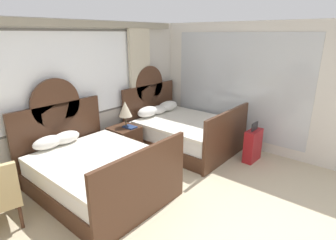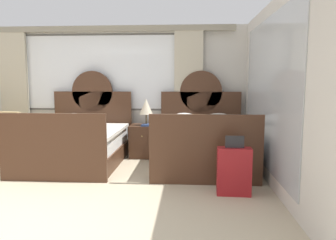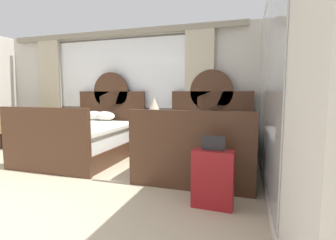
{
  "view_description": "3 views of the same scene",
  "coord_description": "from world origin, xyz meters",
  "px_view_note": "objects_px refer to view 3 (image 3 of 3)",
  "views": [
    {
      "loc": [
        -2.34,
        -0.64,
        2.46
      ],
      "look_at": [
        1.38,
        2.46,
        0.89
      ],
      "focal_mm": 28.55,
      "sensor_mm": 36.0,
      "label": 1
    },
    {
      "loc": [
        1.91,
        -2.99,
        1.54
      ],
      "look_at": [
        1.55,
        2.43,
        0.86
      ],
      "focal_mm": 33.83,
      "sensor_mm": 36.0,
      "label": 2
    },
    {
      "loc": [
        2.85,
        -1.53,
        1.27
      ],
      "look_at": [
        1.52,
        2.75,
        0.79
      ],
      "focal_mm": 26.94,
      "sensor_mm": 36.0,
      "label": 3
    }
  ],
  "objects_px": {
    "armchair_by_window_left": "(41,127)",
    "armchair_by_window_centre": "(14,126)",
    "nightstand_between_beds": "(152,139)",
    "table_lamp_on_nightstand": "(154,106)",
    "bed_near_mirror": "(203,145)",
    "suitcase_on_floor": "(213,179)",
    "armchair_by_window_right": "(14,126)",
    "book_on_nightstand": "(153,123)",
    "bed_near_window": "(86,138)"
  },
  "relations": [
    {
      "from": "bed_near_window",
      "to": "book_on_nightstand",
      "type": "height_order",
      "value": "bed_near_window"
    },
    {
      "from": "armchair_by_window_left",
      "to": "bed_near_mirror",
      "type": "bearing_deg",
      "value": -3.75
    },
    {
      "from": "nightstand_between_beds",
      "to": "suitcase_on_floor",
      "type": "bearing_deg",
      "value": -54.07
    },
    {
      "from": "bed_near_mirror",
      "to": "suitcase_on_floor",
      "type": "relative_size",
      "value": 2.64
    },
    {
      "from": "nightstand_between_beds",
      "to": "armchair_by_window_right",
      "type": "xyz_separation_m",
      "value": [
        -3.28,
        -0.36,
        0.18
      ]
    },
    {
      "from": "book_on_nightstand",
      "to": "armchair_by_window_centre",
      "type": "relative_size",
      "value": 0.27
    },
    {
      "from": "table_lamp_on_nightstand",
      "to": "armchair_by_window_left",
      "type": "distance_m",
      "value": 2.65
    },
    {
      "from": "armchair_by_window_centre",
      "to": "suitcase_on_floor",
      "type": "bearing_deg",
      "value": -19.81
    },
    {
      "from": "armchair_by_window_centre",
      "to": "nightstand_between_beds",
      "type": "bearing_deg",
      "value": 6.22
    },
    {
      "from": "table_lamp_on_nightstand",
      "to": "book_on_nightstand",
      "type": "bearing_deg",
      "value": -82.01
    },
    {
      "from": "bed_near_mirror",
      "to": "armchair_by_window_left",
      "type": "relative_size",
      "value": 2.23
    },
    {
      "from": "book_on_nightstand",
      "to": "armchair_by_window_centre",
      "type": "bearing_deg",
      "value": -175.7
    },
    {
      "from": "bed_near_window",
      "to": "armchair_by_window_left",
      "type": "distance_m",
      "value": 1.39
    },
    {
      "from": "armchair_by_window_centre",
      "to": "suitcase_on_floor",
      "type": "distance_m",
      "value": 5.13
    },
    {
      "from": "armchair_by_window_centre",
      "to": "book_on_nightstand",
      "type": "bearing_deg",
      "value": 4.3
    },
    {
      "from": "armchair_by_window_left",
      "to": "suitcase_on_floor",
      "type": "height_order",
      "value": "armchair_by_window_left"
    },
    {
      "from": "bed_near_window",
      "to": "nightstand_between_beds",
      "type": "relative_size",
      "value": 3.3
    },
    {
      "from": "table_lamp_on_nightstand",
      "to": "armchair_by_window_right",
      "type": "height_order",
      "value": "table_lamp_on_nightstand"
    },
    {
      "from": "armchair_by_window_right",
      "to": "nightstand_between_beds",
      "type": "bearing_deg",
      "value": 6.3
    },
    {
      "from": "bed_near_window",
      "to": "armchair_by_window_right",
      "type": "relative_size",
      "value": 2.23
    },
    {
      "from": "bed_near_window",
      "to": "book_on_nightstand",
      "type": "bearing_deg",
      "value": 22.6
    },
    {
      "from": "bed_near_window",
      "to": "armchair_by_window_centre",
      "type": "height_order",
      "value": "bed_near_window"
    },
    {
      "from": "bed_near_window",
      "to": "book_on_nightstand",
      "type": "xyz_separation_m",
      "value": [
        1.23,
        0.51,
        0.28
      ]
    },
    {
      "from": "book_on_nightstand",
      "to": "suitcase_on_floor",
      "type": "bearing_deg",
      "value": -53.83
    },
    {
      "from": "table_lamp_on_nightstand",
      "to": "armchair_by_window_centre",
      "type": "height_order",
      "value": "table_lamp_on_nightstand"
    },
    {
      "from": "bed_near_window",
      "to": "table_lamp_on_nightstand",
      "type": "xyz_separation_m",
      "value": [
        1.21,
        0.61,
        0.64
      ]
    },
    {
      "from": "book_on_nightstand",
      "to": "armchair_by_window_right",
      "type": "xyz_separation_m",
      "value": [
        -3.35,
        -0.26,
        -0.16
      ]
    },
    {
      "from": "table_lamp_on_nightstand",
      "to": "armchair_by_window_left",
      "type": "xyz_separation_m",
      "value": [
        -2.58,
        -0.35,
        -0.51
      ]
    },
    {
      "from": "armchair_by_window_left",
      "to": "book_on_nightstand",
      "type": "bearing_deg",
      "value": 5.59
    },
    {
      "from": "book_on_nightstand",
      "to": "armchair_by_window_right",
      "type": "height_order",
      "value": "armchair_by_window_right"
    },
    {
      "from": "table_lamp_on_nightstand",
      "to": "armchair_by_window_centre",
      "type": "relative_size",
      "value": 0.56
    },
    {
      "from": "bed_near_window",
      "to": "nightstand_between_beds",
      "type": "bearing_deg",
      "value": 27.98
    },
    {
      "from": "nightstand_between_beds",
      "to": "armchair_by_window_right",
      "type": "distance_m",
      "value": 3.31
    },
    {
      "from": "nightstand_between_beds",
      "to": "table_lamp_on_nightstand",
      "type": "relative_size",
      "value": 1.22
    },
    {
      "from": "armchair_by_window_right",
      "to": "suitcase_on_floor",
      "type": "height_order",
      "value": "armchair_by_window_right"
    },
    {
      "from": "bed_near_mirror",
      "to": "suitcase_on_floor",
      "type": "xyz_separation_m",
      "value": [
        0.36,
        -1.5,
        -0.06
      ]
    },
    {
      "from": "armchair_by_window_right",
      "to": "suitcase_on_floor",
      "type": "distance_m",
      "value": 5.11
    },
    {
      "from": "nightstand_between_beds",
      "to": "book_on_nightstand",
      "type": "relative_size",
      "value": 2.49
    },
    {
      "from": "bed_near_mirror",
      "to": "armchair_by_window_right",
      "type": "xyz_separation_m",
      "value": [
        -4.44,
        0.24,
        0.12
      ]
    },
    {
      "from": "table_lamp_on_nightstand",
      "to": "armchair_by_window_left",
      "type": "relative_size",
      "value": 0.56
    },
    {
      "from": "armchair_by_window_left",
      "to": "armchair_by_window_right",
      "type": "xyz_separation_m",
      "value": [
        -0.76,
        -0.0,
        0.0
      ]
    },
    {
      "from": "bed_near_mirror",
      "to": "suitcase_on_floor",
      "type": "bearing_deg",
      "value": -76.41
    },
    {
      "from": "bed_near_window",
      "to": "bed_near_mirror",
      "type": "relative_size",
      "value": 1.0
    },
    {
      "from": "armchair_by_window_right",
      "to": "armchair_by_window_left",
      "type": "bearing_deg",
      "value": 0.17
    },
    {
      "from": "armchair_by_window_left",
      "to": "armchair_by_window_centre",
      "type": "bearing_deg",
      "value": 180.0
    },
    {
      "from": "armchair_by_window_right",
      "to": "book_on_nightstand",
      "type": "bearing_deg",
      "value": 4.37
    },
    {
      "from": "armchair_by_window_left",
      "to": "armchair_by_window_centre",
      "type": "distance_m",
      "value": 0.78
    },
    {
      "from": "nightstand_between_beds",
      "to": "suitcase_on_floor",
      "type": "distance_m",
      "value": 2.59
    },
    {
      "from": "armchair_by_window_left",
      "to": "armchair_by_window_centre",
      "type": "relative_size",
      "value": 1.0
    },
    {
      "from": "bed_near_window",
      "to": "suitcase_on_floor",
      "type": "distance_m",
      "value": 3.06
    }
  ]
}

